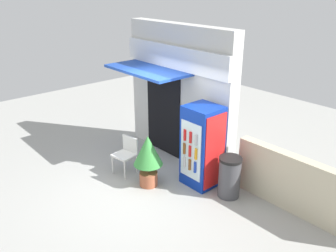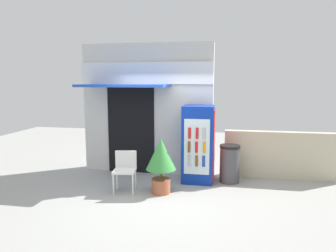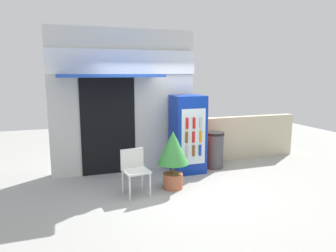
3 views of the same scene
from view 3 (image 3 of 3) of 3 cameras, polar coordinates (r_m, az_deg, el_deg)
The scene contains 7 objects.
ground at distance 6.18m, azimuth 0.98°, elevation -11.76°, with size 16.00×16.00×0.00m, color #A3A39E.
storefront_building at distance 7.15m, azimuth -8.27°, elevation 4.76°, with size 3.29×1.32×3.23m.
drink_cooler at distance 7.11m, azimuth 3.69°, elevation -1.48°, with size 0.72×0.72×1.77m.
plastic_chair at distance 5.92m, azimuth -6.19°, elevation -7.60°, with size 0.51×0.50×0.85m.
potted_plant_near_shop at distance 6.07m, azimuth 0.92°, elevation -4.95°, with size 0.62×0.62×1.16m.
trash_bin at distance 7.56m, azimuth 8.49°, elevation -4.35°, with size 0.47×0.47×0.87m.
stone_boundary_wall at distance 8.60m, azimuth 14.33°, elevation -1.96°, with size 2.76×0.22×1.13m, color beige.
Camera 3 is at (-1.96, -5.40, 2.26)m, focal length 33.10 mm.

